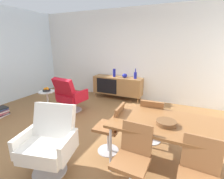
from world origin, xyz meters
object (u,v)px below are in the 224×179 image
dining_chair_front_left (133,157)px  side_table_round (48,98)px  sideboard (118,85)px  vase_sculptural_dark (135,75)px  vase_cobalt (125,76)px  dining_table (170,125)px  dining_chair_back_left (152,119)px  wooden_bowl_on_table (166,123)px  vase_ceramic_small (114,73)px  dining_chair_near_window (111,127)px  lounge_chair_red (70,95)px  armchair_black_shell (49,140)px  dining_chair_front_right (199,177)px  fruit_bowl (47,90)px

dining_chair_front_left → side_table_round: dining_chair_front_left is taller
sideboard → vase_sculptural_dark: vase_sculptural_dark is taller
vase_sculptural_dark → sideboard: bearing=-179.8°
vase_sculptural_dark → dining_chair_front_left: 3.31m
vase_cobalt → dining_table: 3.07m
dining_chair_back_left → side_table_round: bearing=172.5°
dining_table → side_table_round: dining_table is taller
dining_chair_back_left → sideboard: bearing=126.7°
vase_sculptural_dark → wooden_bowl_on_table: bearing=-65.4°
vase_sculptural_dark → vase_ceramic_small: 0.71m
wooden_bowl_on_table → dining_chair_near_window: bearing=173.3°
lounge_chair_red → armchair_black_shell: same height
vase_cobalt → dining_chair_near_window: size_ratio=0.19×
vase_sculptural_dark → dining_chair_back_left: (0.94, -2.04, -0.36)m
sideboard → armchair_black_shell: 3.32m
vase_sculptural_dark → dining_chair_front_left: size_ratio=0.36×
wooden_bowl_on_table → dining_chair_near_window: size_ratio=0.30×
vase_sculptural_dark → dining_chair_front_right: 3.57m
sideboard → vase_cobalt: 0.42m
sideboard → vase_cobalt: (0.24, 0.00, 0.35)m
sideboard → armchair_black_shell: armchair_black_shell is taller
vase_sculptural_dark → lounge_chair_red: bearing=-131.0°
fruit_bowl → side_table_round: bearing=-102.1°
dining_chair_front_right → side_table_round: 3.91m
dining_table → dining_chair_back_left: 0.70m
vase_ceramic_small → side_table_round: vase_ceramic_small is taller
dining_table → dining_chair_front_left: (-0.35, -0.56, -0.23)m
lounge_chair_red → side_table_round: size_ratio=1.82×
wooden_bowl_on_table → side_table_round: (-3.20, 1.04, -0.45)m
vase_sculptural_dark → dining_chair_back_left: size_ratio=0.36×
wooden_bowl_on_table → side_table_round: wooden_bowl_on_table is taller
vase_ceramic_small → side_table_round: size_ratio=0.49×
dining_chair_back_left → dining_table: bearing=-58.2°
wooden_bowl_on_table → dining_chair_back_left: dining_chair_back_left is taller
dining_table → armchair_black_shell: armchair_black_shell is taller
fruit_bowl → armchair_black_shell: bearing=-43.6°
vase_cobalt → vase_ceramic_small: 0.37m
sideboard → vase_ceramic_small: vase_ceramic_small is taller
vase_ceramic_small → wooden_bowl_on_table: (1.94, -2.69, -0.08)m
dining_chair_back_left → side_table_round: dining_chair_back_left is taller
dining_table → armchair_black_shell: 1.69m
dining_chair_front_right → vase_ceramic_small: bearing=126.6°
dining_table → wooden_bowl_on_table: bearing=-117.0°
fruit_bowl → dining_table: bearing=-16.2°
vase_cobalt → vase_ceramic_small: bearing=180.0°
vase_sculptural_dark → dining_chair_front_right: size_ratio=0.36×
dining_chair_near_window → lounge_chair_red: (-1.71, 1.08, -0.00)m
sideboard → vase_sculptural_dark: (0.58, 0.00, 0.39)m
wooden_bowl_on_table → dining_chair_front_right: dining_chair_front_right is taller
dining_chair_front_right → dining_chair_near_window: bearing=155.7°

